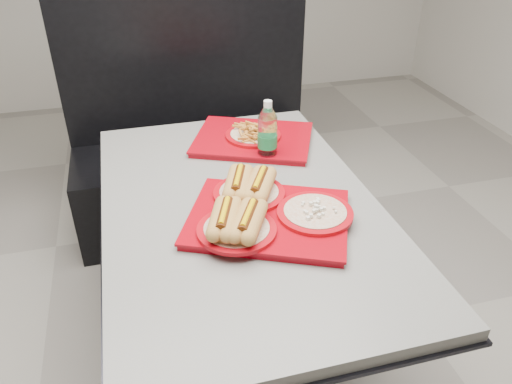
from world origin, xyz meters
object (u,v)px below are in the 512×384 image
object	(u,v)px
tray_near	(262,211)
diner_table	(241,242)
booth_bench	(195,151)
water_bottle	(267,135)
tray_far	(253,137)

from	to	relation	value
tray_near	diner_table	bearing A→B (deg)	108.51
diner_table	tray_near	size ratio (longest dim) A/B	2.34
booth_bench	water_bottle	distance (m)	0.95
diner_table	booth_bench	world-z (taller)	booth_bench
water_bottle	tray_far	bearing A→B (deg)	95.38
diner_table	booth_bench	size ratio (longest dim) A/B	1.05
water_bottle	tray_near	bearing A→B (deg)	-108.48
diner_table	water_bottle	world-z (taller)	water_bottle
booth_bench	tray_far	xyz separation A→B (m)	(0.16, -0.67, 0.37)
tray_far	booth_bench	bearing A→B (deg)	103.34
diner_table	tray_near	world-z (taller)	tray_near
booth_bench	water_bottle	size ratio (longest dim) A/B	5.63
tray_near	tray_far	distance (m)	0.56
booth_bench	tray_far	bearing A→B (deg)	-76.66
diner_table	booth_bench	xyz separation A→B (m)	(0.00, 1.09, -0.18)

